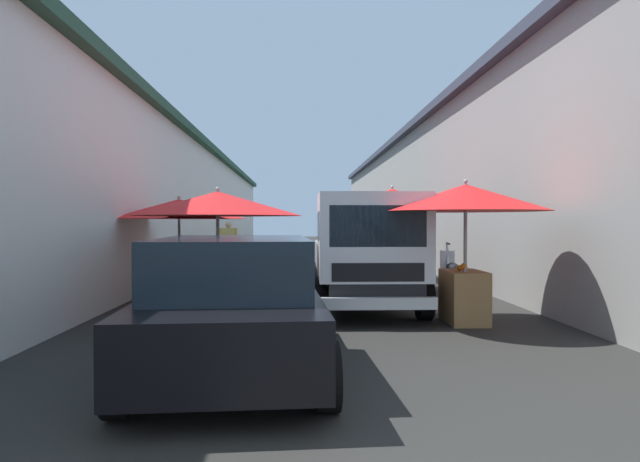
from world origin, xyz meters
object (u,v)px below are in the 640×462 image
Objects in this scene: fruit_stall_mid_lane at (465,212)px; fruit_stall_far_left at (180,217)px; fruit_stall_near_left at (218,215)px; vendor_by_crates at (229,241)px; fruit_stall_far_right at (363,213)px; delivery_truck at (367,254)px; fruit_stall_near_right at (392,212)px; parked_scooter at (450,274)px; plastic_stool at (218,316)px; hatchback_car at (235,303)px.

fruit_stall_mid_lane reaches higher than fruit_stall_far_left.
fruit_stall_near_left is 9.46m from vendor_by_crates.
fruit_stall_far_right is 0.50× the size of delivery_truck.
fruit_stall_far_left is 1.73× the size of vendor_by_crates.
delivery_truck is (0.27, -2.58, -0.70)m from fruit_stall_near_left.
fruit_stall_near_right is 1.96m from parked_scooter.
fruit_stall_mid_lane reaches higher than plastic_stool.
fruit_stall_far_right is at bearing -21.21° from plastic_stool.
delivery_truck is at bearing -83.97° from fruit_stall_near_left.
parked_scooter is at bearing -61.52° from fruit_stall_near_left.
hatchback_car is 9.16× the size of plastic_stool.
fruit_stall_mid_lane reaches higher than delivery_truck.
parked_scooter is at bearing -155.15° from fruit_stall_far_right.
fruit_stall_far_left is 0.57× the size of delivery_truck.
fruit_stall_near_right reaches higher than fruit_stall_far_left.
fruit_stall_near_right is 7.31m from hatchback_car.
fruit_stall_near_left is at bearing 11.49° from hatchback_car.
fruit_stall_far_left is 7.15m from vendor_by_crates.
vendor_by_crates is at bearing -0.83° from fruit_stall_far_left.
fruit_stall_near_left is 4.84m from fruit_stall_near_right.
fruit_stall_near_right reaches higher than vendor_by_crates.
hatchback_car is at bearing 156.45° from fruit_stall_near_right.
fruit_stall_far_right is at bearing -50.20° from fruit_stall_far_left.
hatchback_car reaches higher than parked_scooter.
fruit_stall_near_left is at bearing 132.45° from fruit_stall_near_right.
fruit_stall_near_right is at bearing -143.01° from vendor_by_crates.
parked_scooter is (0.32, -5.89, -1.28)m from fruit_stall_far_left.
fruit_stall_far_right reaches higher than parked_scooter.
fruit_stall_far_left is 4.27m from delivery_truck.
fruit_stall_far_left reaches higher than plastic_stool.
delivery_truck is 2.93× the size of parked_scooter.
fruit_stall_far_left is at bearing 93.08° from parked_scooter.
parked_scooter is (-3.31, -1.53, -1.42)m from fruit_stall_far_right.
fruit_stall_far_left reaches higher than hatchback_car.
vendor_by_crates is (7.10, -0.10, -0.78)m from fruit_stall_far_left.
fruit_stall_mid_lane reaches higher than fruit_stall_near_left.
parked_scooter is 3.87× the size of plastic_stool.
delivery_truck is 9.78m from vendor_by_crates.
delivery_truck is 3.22m from parked_scooter.
fruit_stall_near_left reaches higher than parked_scooter.
plastic_stool is (-4.02, -1.39, -1.40)m from fruit_stall_far_left.
delivery_truck is at bearing -118.21° from fruit_stall_far_left.
vendor_by_crates is at bearing 6.26° from fruit_stall_near_left.
fruit_stall_near_right is 0.50× the size of delivery_truck.
vendor_by_crates is at bearing 50.71° from fruit_stall_far_right.
fruit_stall_mid_lane is 3.83m from parked_scooter.
fruit_stall_mid_lane is 0.52× the size of delivery_truck.
fruit_stall_far_left is 5.99m from hatchback_car.
fruit_stall_far_right is 8.34m from plastic_stool.
hatchback_car is at bearing 145.56° from parked_scooter.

